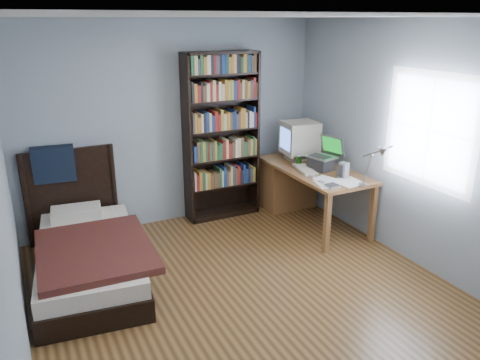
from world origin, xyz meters
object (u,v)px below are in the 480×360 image
Objects in this scene: bed at (88,251)px; bookshelf at (222,137)px; laptop at (322,160)px; keyboard at (305,170)px; desk at (294,181)px; crt_monitor at (299,138)px; soda_can at (299,161)px; speaker at (344,170)px; desk_lamp at (379,156)px.

bookshelf is at bearing 23.28° from bed.
bookshelf is (-0.98, 0.82, 0.22)m from laptop.
laptop reaches higher than keyboard.
laptop is at bearing -83.86° from desk.
crt_monitor is at bearing 92.02° from laptop.
soda_can is at bearing 5.14° from bed.
laptop is at bearing 1.79° from keyboard.
bed is (-2.78, -0.51, -0.16)m from desk.
keyboard is at bearing -113.22° from crt_monitor.
bed is at bearing -174.86° from soda_can.
bookshelf is (-1.01, 1.20, 0.24)m from speaker.
desk_lamp is 1.17m from keyboard.
desk_lamp is at bearing -69.89° from keyboard.
crt_monitor is 0.91m from speaker.
soda_can is 1.02m from bookshelf.
soda_can is (-0.11, -0.27, 0.38)m from desk.
desk_lamp reaches higher than desk.
desk_lamp is at bearing -90.49° from desk.
bookshelf reaches higher than keyboard.
bookshelf reaches higher than soda_can.
crt_monitor reaches higher than keyboard.
crt_monitor is (0.04, -0.02, 0.60)m from desk.
keyboard is at bearing 97.81° from desk_lamp.
soda_can is at bearing -121.75° from crt_monitor.
bed reaches higher than desk.
crt_monitor is 2.72× the size of speaker.
bed is (-2.82, -0.49, -0.76)m from crt_monitor.
bed is (-2.62, -0.02, -0.49)m from keyboard.
desk is 3.91× the size of laptop.
bookshelf is (-0.76, 0.78, 0.32)m from keyboard.
desk_lamp reaches higher than speaker.
keyboard is 3.55× the size of soda_can.
speaker is 0.67m from soda_can.
soda_can is at bearing -34.73° from bookshelf.
keyboard is 0.23m from soda_can.
crt_monitor is at bearing 74.06° from speaker.
soda_can is at bearing 88.22° from speaker.
laptop is 0.20× the size of bed.
bed reaches higher than keyboard.
soda_can is 2.73m from bed.
laptop is at bearing -40.04° from bookshelf.
laptop is 1.29m from bookshelf.
laptop is at bearing -57.00° from soda_can.
crt_monitor is 0.57m from keyboard.
crt_monitor is 2.96m from bed.
keyboard reaches higher than desk.
bookshelf is 2.18m from bed.
desk_lamp reaches higher than laptop.
keyboard is (-0.15, 1.08, -0.43)m from desk_lamp.
desk is 0.76× the size of bookshelf.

